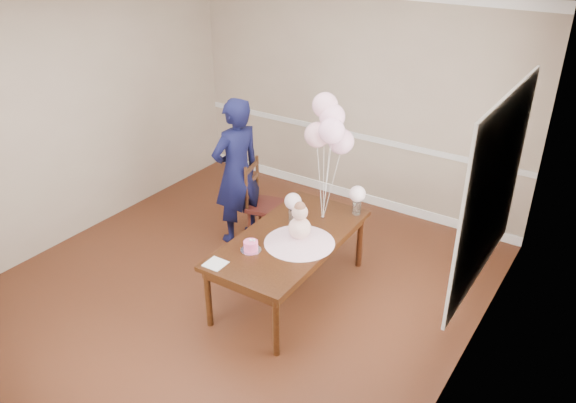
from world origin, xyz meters
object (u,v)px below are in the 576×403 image
Objects in this scene: birthday_cake at (251,246)px; dining_chair_seat at (268,206)px; woman at (237,172)px; dining_table_top at (290,239)px.

birthday_cake is 1.35m from dining_chair_seat.
birthday_cake is 1.35m from woman.
birthday_cake is (-0.17, -0.40, 0.07)m from dining_table_top.
dining_table_top is 4.29× the size of dining_chair_seat.
woman reaches higher than dining_table_top.
dining_table_top is at bearing 67.32° from birthday_cake.
birthday_cake is 0.32× the size of dining_chair_seat.
birthday_cake is 0.08× the size of woman.
dining_table_top reaches higher than dining_chair_seat.
woman reaches higher than dining_chair_seat.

